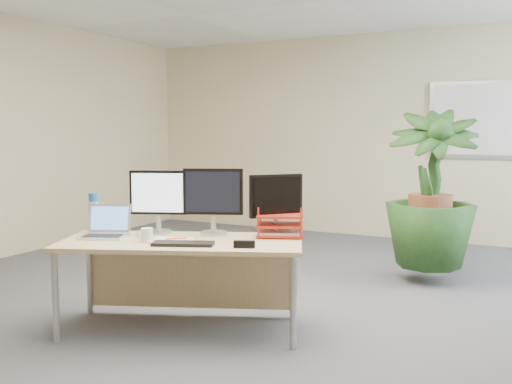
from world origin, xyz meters
The scene contains 17 objects.
floor centered at (0.00, 0.00, 0.00)m, with size 8.00×8.00×0.00m, color #4B4C51.
back_wall centered at (0.00, 4.00, 1.35)m, with size 7.00×0.04×2.70m, color beige.
whiteboard centered at (1.20, 3.97, 1.55)m, with size 1.30×0.04×0.95m.
desk centered at (-0.41, -0.15, 0.51)m, with size 1.82×1.29×0.65m.
floor_plant centered at (0.94, 1.90, 0.75)m, with size 0.84×0.84×1.50m, color #173714.
monitor_left centered at (-0.69, -0.07, 0.92)m, with size 0.41×0.19×0.47m.
monitor_right centered at (-0.30, 0.07, 0.93)m, with size 0.42×0.20×0.49m.
monitor_dark centered at (0.14, 0.23, 0.90)m, with size 0.30×0.32×0.45m.
laptop centered at (-0.95, -0.35, 0.70)m, with size 0.40×0.37×0.23m.
keyboard centered at (-0.27, -0.38, 0.66)m, with size 0.41×0.14×0.02m, color black.
coffee_mug centered at (-0.58, -0.37, 0.69)m, with size 0.12×0.08×0.09m.
spiral_notebook centered at (-0.42, -0.29, 0.65)m, with size 0.28×0.21×0.01m, color silver.
orange_pen centered at (-0.40, -0.26, 0.66)m, with size 0.01×0.01×0.15m, color #E14E19.
yellow_highlighter centered at (-0.22, -0.21, 0.65)m, with size 0.02×0.02×0.11m, color yellow.
water_bottle centered at (-1.15, -0.26, 0.79)m, with size 0.08×0.08×0.30m.
letter_tray centered at (0.17, 0.22, 0.72)m, with size 0.40×0.36×0.15m.
stapler centered at (0.14, -0.27, 0.67)m, with size 0.14×0.04×0.05m, color black.
Camera 1 is at (1.85, -3.51, 1.40)m, focal length 40.00 mm.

